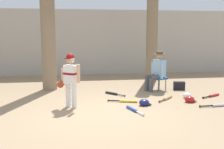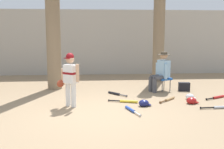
{
  "view_description": "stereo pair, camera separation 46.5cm",
  "coord_description": "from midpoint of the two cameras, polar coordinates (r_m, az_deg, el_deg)",
  "views": [
    {
      "loc": [
        -0.61,
        -5.73,
        1.75
      ],
      "look_at": [
        0.38,
        0.86,
        0.75
      ],
      "focal_mm": 43.6,
      "sensor_mm": 36.0,
      "label": 1
    },
    {
      "loc": [
        -0.14,
        -5.78,
        1.75
      ],
      "look_at": [
        0.38,
        0.86,
        0.75
      ],
      "focal_mm": 43.6,
      "sensor_mm": 36.0,
      "label": 2
    }
  ],
  "objects": [
    {
      "name": "young_ballplayer",
      "position": [
        6.54,
        -10.82,
        -0.47
      ],
      "size": [
        0.59,
        0.4,
        1.31
      ],
      "color": "white",
      "rests_on": "ground"
    },
    {
      "name": "bat_aluminum_silver",
      "position": [
        7.03,
        19.8,
        -6.11
      ],
      "size": [
        0.83,
        0.1,
        0.07
      ],
      "color": "#B7BCC6",
      "rests_on": "ground"
    },
    {
      "name": "concrete_back_wall",
      "position": [
        11.85,
        -6.7,
        6.7
      ],
      "size": [
        18.0,
        0.36,
        2.76
      ],
      "primitive_type": "cube",
      "color": "#ADA89E",
      "rests_on": "ground"
    },
    {
      "name": "bat_blue_youth",
      "position": [
        6.27,
        2.31,
        -7.37
      ],
      "size": [
        0.27,
        0.73,
        0.07
      ],
      "color": "#2347AD",
      "rests_on": "ground"
    },
    {
      "name": "tree_near_player",
      "position": [
        8.78,
        -14.95,
        13.48
      ],
      "size": [
        0.75,
        0.75,
        5.89
      ],
      "color": "#7F6B51",
      "rests_on": "ground"
    },
    {
      "name": "bat_yellow_trainer",
      "position": [
        7.03,
        1.06,
        -5.61
      ],
      "size": [
        0.75,
        0.29,
        0.07
      ],
      "color": "yellow",
      "rests_on": "ground"
    },
    {
      "name": "batting_helmet_navy",
      "position": [
        6.73,
        4.8,
        -5.92
      ],
      "size": [
        0.3,
        0.23,
        0.17
      ],
      "color": "navy",
      "rests_on": "ground"
    },
    {
      "name": "ground_plane",
      "position": [
        6.03,
        -4.6,
        -8.36
      ],
      "size": [
        60.0,
        60.0,
        0.0
      ],
      "primitive_type": "plane",
      "color": "#937A5B"
    },
    {
      "name": "batting_helmet_white",
      "position": [
        7.71,
        13.81,
        -4.31
      ],
      "size": [
        0.28,
        0.21,
        0.16
      ],
      "color": "silver",
      "rests_on": "ground"
    },
    {
      "name": "tree_behind_spectator",
      "position": [
        10.17,
        7.1,
        9.73
      ],
      "size": [
        0.57,
        0.57,
        4.49
      ],
      "color": "#7F6B51",
      "rests_on": "ground"
    },
    {
      "name": "bat_wood_tan",
      "position": [
        7.43,
        9.69,
        -4.95
      ],
      "size": [
        0.55,
        0.56,
        0.07
      ],
      "color": "tan",
      "rests_on": "ground"
    },
    {
      "name": "folding_stool",
      "position": [
        8.57,
        8.3,
        -0.86
      ],
      "size": [
        0.52,
        0.52,
        0.41
      ],
      "color": "#194C9E",
      "rests_on": "ground"
    },
    {
      "name": "handbag_beside_stool",
      "position": [
        8.76,
        12.44,
        -2.32
      ],
      "size": [
        0.37,
        0.25,
        0.26
      ],
      "primitive_type": "cube",
      "rotation": [
        0.0,
        0.0,
        -0.2
      ],
      "color": "black",
      "rests_on": "ground"
    },
    {
      "name": "batting_helmet_red",
      "position": [
        7.25,
        14.22,
        -5.1
      ],
      "size": [
        0.3,
        0.23,
        0.17
      ],
      "color": "#A81919",
      "rests_on": "ground"
    },
    {
      "name": "seated_spectator",
      "position": [
        8.47,
        7.82,
        0.93
      ],
      "size": [
        0.67,
        0.55,
        1.2
      ],
      "color": "#47474C",
      "rests_on": "ground"
    },
    {
      "name": "bat_red_barrel",
      "position": [
        8.06,
        18.83,
        -4.22
      ],
      "size": [
        0.66,
        0.38,
        0.07
      ],
      "color": "red",
      "rests_on": "ground"
    },
    {
      "name": "bat_black_composite",
      "position": [
        7.9,
        -1.5,
        -4.02
      ],
      "size": [
        0.51,
        0.58,
        0.07
      ],
      "color": "black",
      "rests_on": "ground"
    }
  ]
}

